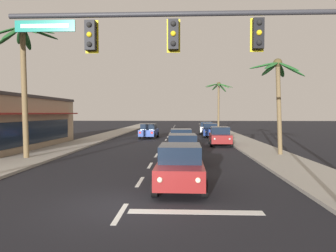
# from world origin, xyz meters

# --- Properties ---
(ground_plane) EXTENTS (220.00, 220.00, 0.00)m
(ground_plane) POSITION_xyz_m (0.00, 0.00, 0.00)
(ground_plane) COLOR black
(sidewalk_right) EXTENTS (3.20, 110.00, 0.14)m
(sidewalk_right) POSITION_xyz_m (7.80, 20.00, 0.07)
(sidewalk_right) COLOR #9E998E
(sidewalk_right) RESTS_ON ground
(sidewalk_left) EXTENTS (3.20, 110.00, 0.14)m
(sidewalk_left) POSITION_xyz_m (-7.80, 20.00, 0.07)
(sidewalk_left) COLOR #9E998E
(sidewalk_left) RESTS_ON ground
(lane_markings) EXTENTS (4.28, 87.89, 0.01)m
(lane_markings) POSITION_xyz_m (0.46, 19.64, 0.00)
(lane_markings) COLOR silver
(lane_markings) RESTS_ON ground
(traffic_signal_mast) EXTENTS (10.49, 0.41, 6.86)m
(traffic_signal_mast) POSITION_xyz_m (3.18, 0.04, 4.87)
(traffic_signal_mast) COLOR #2D2D33
(traffic_signal_mast) RESTS_ON ground
(sedan_lead_at_stop_bar) EXTENTS (1.98, 4.46, 1.68)m
(sedan_lead_at_stop_bar) POSITION_xyz_m (1.72, 2.52, 0.85)
(sedan_lead_at_stop_bar) COLOR maroon
(sedan_lead_at_stop_bar) RESTS_ON ground
(sedan_third_in_queue) EXTENTS (2.03, 4.49, 1.68)m
(sedan_third_in_queue) POSITION_xyz_m (1.80, 8.75, 0.85)
(sedan_third_in_queue) COLOR maroon
(sedan_third_in_queue) RESTS_ON ground
(sedan_fifth_in_queue) EXTENTS (1.97, 4.46, 1.68)m
(sedan_fifth_in_queue) POSITION_xyz_m (1.70, 14.99, 0.85)
(sedan_fifth_in_queue) COLOR #4C515B
(sedan_fifth_in_queue) RESTS_ON ground
(sedan_oncoming_far) EXTENTS (2.11, 4.51, 1.68)m
(sedan_oncoming_far) POSITION_xyz_m (-2.10, 27.00, 0.85)
(sedan_oncoming_far) COLOR navy
(sedan_oncoming_far) RESTS_ON ground
(sedan_parked_nearest_kerb) EXTENTS (2.07, 4.50, 1.68)m
(sedan_parked_nearest_kerb) POSITION_xyz_m (5.14, 35.03, 0.85)
(sedan_parked_nearest_kerb) COLOR silver
(sedan_parked_nearest_kerb) RESTS_ON ground
(sedan_parked_mid_kerb) EXTENTS (2.02, 4.48, 1.68)m
(sedan_parked_mid_kerb) POSITION_xyz_m (5.15, 28.84, 0.85)
(sedan_parked_mid_kerb) COLOR navy
(sedan_parked_mid_kerb) RESTS_ON ground
(sedan_parked_far_kerb) EXTENTS (2.05, 4.49, 1.68)m
(sedan_parked_far_kerb) POSITION_xyz_m (5.20, 19.08, 0.85)
(sedan_parked_far_kerb) COLOR maroon
(sedan_parked_far_kerb) RESTS_ON ground
(palm_left_second) EXTENTS (4.15, 3.88, 8.54)m
(palm_left_second) POSITION_xyz_m (-8.06, 9.58, 6.27)
(palm_left_second) COLOR brown
(palm_left_second) RESTS_ON ground
(palm_right_second) EXTENTS (3.84, 3.69, 6.59)m
(palm_right_second) POSITION_xyz_m (8.22, 11.92, 4.97)
(palm_right_second) COLOR brown
(palm_right_second) RESTS_ON ground
(palm_right_farthest) EXTENTS (4.72, 4.55, 8.07)m
(palm_right_farthest) POSITION_xyz_m (7.79, 43.52, 6.03)
(palm_right_farthest) COLOR brown
(palm_right_farthest) RESTS_ON ground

